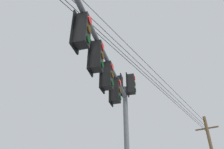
# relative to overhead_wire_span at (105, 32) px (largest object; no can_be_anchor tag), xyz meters

# --- Properties ---
(signal_mast_assembly) EXTENTS (0.96, 6.27, 6.71)m
(signal_mast_assembly) POSITION_rel_overhead_wire_span_xyz_m (0.51, -0.28, -3.28)
(signal_mast_assembly) COLOR slate
(signal_mast_assembly) RESTS_ON ground
(overhead_wire_span) EXTENTS (11.16, 31.77, 1.36)m
(overhead_wire_span) POSITION_rel_overhead_wire_span_xyz_m (0.00, 0.00, 0.00)
(overhead_wire_span) COLOR black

